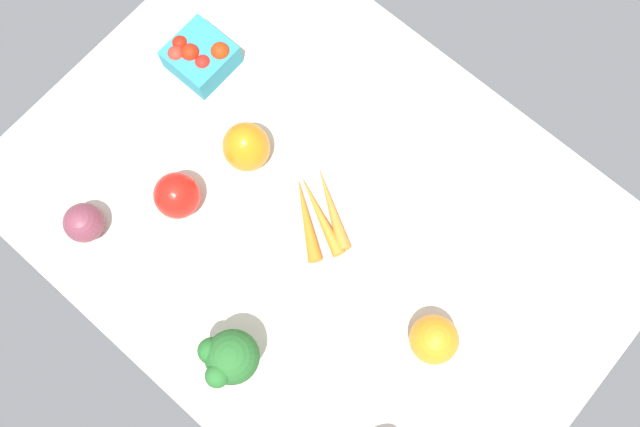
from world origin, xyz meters
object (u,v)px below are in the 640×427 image
object	(u,v)px
berry_basket	(200,56)
bell_pepper_orange	(245,148)
heirloom_tomato_orange	(434,339)
red_onion_near_basket	(84,223)
bell_pepper_red	(177,196)
broccoli_head	(228,357)
carrot_bunch	(319,213)

from	to	relation	value
berry_basket	bell_pepper_orange	world-z (taller)	bell_pepper_orange
bell_pepper_orange	heirloom_tomato_orange	bearing A→B (deg)	174.94
red_onion_near_basket	bell_pepper_red	distance (cm)	15.98
bell_pepper_red	heirloom_tomato_orange	bearing A→B (deg)	-168.48
broccoli_head	bell_pepper_orange	bearing A→B (deg)	-51.32
carrot_bunch	bell_pepper_red	world-z (taller)	bell_pepper_red
carrot_bunch	bell_pepper_orange	bearing A→B (deg)	1.06
red_onion_near_basket	bell_pepper_red	world-z (taller)	bell_pepper_red
red_onion_near_basket	bell_pepper_red	xyz separation A→B (cm)	(-8.68, -13.39, 0.88)
red_onion_near_basket	broccoli_head	size ratio (longest dim) A/B	0.58
bell_pepper_orange	carrot_bunch	bearing A→B (deg)	-178.94
berry_basket	bell_pepper_orange	bearing A→B (deg)	157.08
bell_pepper_red	bell_pepper_orange	bearing A→B (deg)	-103.26
broccoli_head	berry_basket	bearing A→B (deg)	-40.92
bell_pepper_red	broccoli_head	bearing A→B (deg)	151.37
bell_pepper_red	berry_basket	bearing A→B (deg)	-54.13
broccoli_head	carrot_bunch	bearing A→B (deg)	-78.66
bell_pepper_red	bell_pepper_orange	xyz separation A→B (cm)	(-3.15, -13.38, 0.84)
carrot_bunch	bell_pepper_red	distance (cm)	23.76
berry_basket	red_onion_near_basket	bearing A→B (deg)	100.89
heirloom_tomato_orange	red_onion_near_basket	distance (cm)	59.95
red_onion_near_basket	bell_pepper_orange	xyz separation A→B (cm)	(-11.83, -26.77, 1.72)
bell_pepper_red	red_onion_near_basket	bearing A→B (deg)	57.05
broccoli_head	heirloom_tomato_orange	bearing A→B (deg)	-133.87
red_onion_near_basket	bell_pepper_orange	size ratio (longest dim) A/B	0.66
carrot_bunch	broccoli_head	size ratio (longest dim) A/B	1.36
red_onion_near_basket	carrot_bunch	size ratio (longest dim) A/B	0.43
bell_pepper_red	berry_basket	world-z (taller)	bell_pepper_red
carrot_bunch	broccoli_head	world-z (taller)	broccoli_head
heirloom_tomato_orange	red_onion_near_basket	xyz separation A→B (cm)	(55.39, 22.91, -0.59)
bell_pepper_orange	berry_basket	bearing A→B (deg)	-22.92
broccoli_head	red_onion_near_basket	bearing A→B (deg)	-0.10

